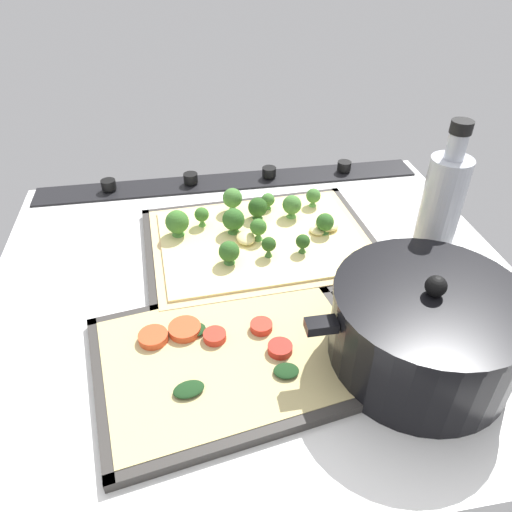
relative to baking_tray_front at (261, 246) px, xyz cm
name	(u,v)px	position (x,y,z in cm)	size (l,w,h in cm)	color
ground_plane	(259,292)	(1.96, 8.94, -1.86)	(78.95, 71.82, 3.00)	white
stove_control_panel	(231,180)	(1.96, -23.47, 0.19)	(75.79, 7.00, 2.60)	black
baking_tray_front	(261,246)	(0.00, 0.00, 0.00)	(38.44, 30.65, 1.30)	#33302D
broccoli_pizza	(259,236)	(0.24, -0.80, 1.53)	(35.91, 28.12, 5.76)	#D3B77F
baking_tray_back	(232,358)	(7.76, 23.02, 0.01)	(36.47, 29.08, 1.30)	#33302D
veggie_pizza_back	(230,354)	(8.02, 22.79, 0.69)	(33.71, 26.32, 1.90)	tan
cooking_pot	(423,329)	(-14.43, 26.99, 5.16)	(28.83, 22.06, 13.36)	black
oil_bottle	(438,217)	(-23.23, 10.86, 9.83)	(5.58, 5.58, 24.14)	#B7BCC6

